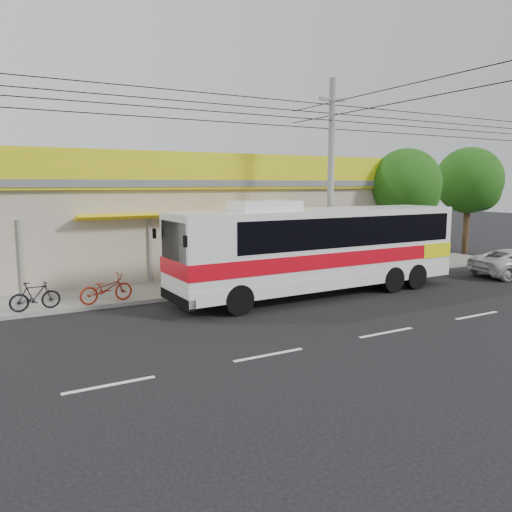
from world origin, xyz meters
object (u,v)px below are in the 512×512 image
at_px(coach_bus, 324,244).
at_px(tree_near, 408,186).
at_px(motorbike_red, 106,289).
at_px(tree_far, 471,183).
at_px(utility_pole, 332,116).
at_px(motorbike_dark, 35,296).

bearing_deg(coach_bus, tree_near, 24.12).
relative_size(motorbike_red, tree_far, 0.29).
distance_m(motorbike_red, utility_pole, 11.56).
relative_size(motorbike_red, motorbike_dark, 1.18).
height_order(utility_pole, tree_far, utility_pole).
xyz_separation_m(utility_pole, tree_far, (12.63, 2.83, -2.78)).
relative_size(coach_bus, tree_far, 1.87).
bearing_deg(tree_far, motorbike_dark, -174.26).
distance_m(motorbike_dark, tree_near, 19.37).
height_order(coach_bus, motorbike_red, coach_bus).
height_order(motorbike_dark, tree_far, tree_far).
distance_m(tree_near, tree_far, 5.57).
distance_m(coach_bus, tree_far, 15.11).
bearing_deg(utility_pole, coach_bus, -132.49).
xyz_separation_m(motorbike_red, utility_pole, (9.53, -0.36, 6.53)).
relative_size(coach_bus, motorbike_dark, 7.54).
height_order(motorbike_dark, tree_near, tree_near).
xyz_separation_m(coach_bus, motorbike_red, (-7.95, 2.09, -1.34)).
xyz_separation_m(tree_near, tree_far, (5.56, 0.40, 0.19)).
bearing_deg(tree_near, coach_bus, -154.35).
bearing_deg(tree_near, utility_pole, -161.03).
height_order(motorbike_red, tree_far, tree_far).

